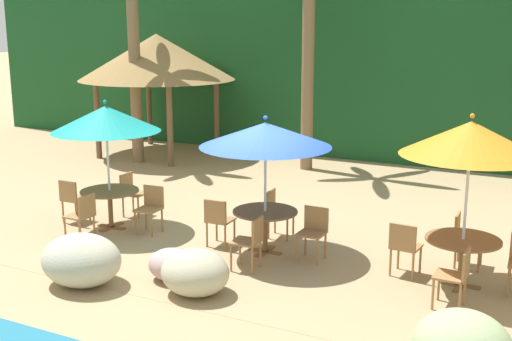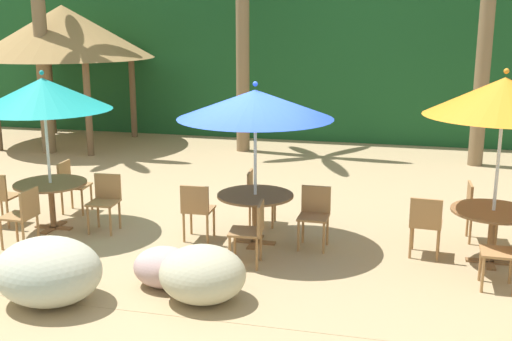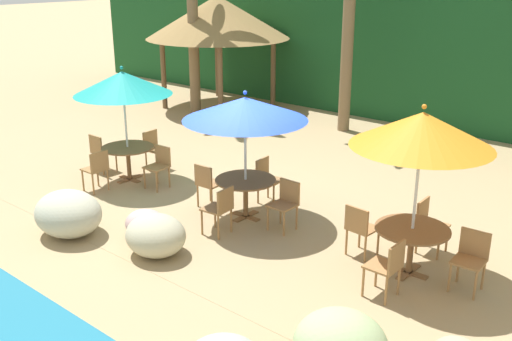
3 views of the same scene
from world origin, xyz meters
name	(u,v)px [view 1 (image 1 of 3)]	position (x,y,z in m)	size (l,w,h in m)	color
ground_plane	(251,247)	(0.00, 0.00, 0.00)	(120.00, 120.00, 0.00)	tan
terrace_deck	(251,247)	(0.00, 0.00, 0.00)	(18.00, 5.20, 0.01)	tan
foliage_backdrop	(397,52)	(0.00, 9.00, 3.00)	(28.00, 2.40, 6.00)	#194C23
rock_seawall	(327,336)	(2.60, -3.14, 0.35)	(16.76, 3.16, 0.84)	#B8B190
umbrella_teal	(106,119)	(-2.89, -0.24, 2.10)	(2.01, 2.01, 2.45)	silver
dining_table_teal	(110,197)	(-2.89, -0.24, 0.61)	(1.10, 1.10, 0.74)	brown
chair_teal_seaward	(151,206)	(-2.05, -0.10, 0.51)	(0.44, 0.45, 0.87)	#9E7042
chair_teal_inland	(131,191)	(-3.04, 0.60, 0.51)	(0.46, 0.45, 0.87)	#9E7042
chair_teal_left	(72,198)	(-3.74, -0.33, 0.51)	(0.42, 0.43, 0.87)	#9E7042
chair_teal_right	(83,214)	(-2.81, -1.09, 0.51)	(0.43, 0.43, 0.87)	#9E7042
umbrella_blue	(265,135)	(0.32, -0.12, 2.04)	(2.20, 2.20, 2.36)	silver
dining_table_blue	(265,218)	(0.32, -0.12, 0.61)	(1.10, 1.10, 0.74)	brown
chair_blue_seaward	(314,229)	(1.18, -0.04, 0.51)	(0.42, 0.43, 0.87)	#9E7042
chair_blue_inland	(276,210)	(0.14, 0.71, 0.51)	(0.47, 0.46, 0.87)	#9E7042
chair_blue_left	(218,219)	(-0.52, -0.25, 0.51)	(0.44, 0.44, 0.87)	#9E7042
chair_blue_right	(251,239)	(0.49, -0.96, 0.51)	(0.46, 0.46, 0.87)	#9E7042
umbrella_orange	(471,139)	(3.56, -0.11, 2.24)	(2.00, 2.00, 2.59)	silver
dining_table_orange	(463,247)	(3.56, -0.11, 0.61)	(1.10, 1.10, 0.74)	brown
chair_orange_inland	(464,236)	(3.44, 0.74, 0.51)	(0.44, 0.44, 0.87)	#9E7042
chair_orange_left	(404,245)	(2.71, -0.13, 0.51)	(0.45, 0.46, 0.87)	#9E7042
chair_orange_right	(457,274)	(3.64, -0.96, 0.51)	(0.43, 0.42, 0.87)	#9E7042
palm_tree_nearest	(133,18)	(-6.08, 4.86, 3.92)	(2.80, 2.71, 5.94)	brown
palm_tree_second	(309,24)	(-1.54, 6.18, 3.78)	(3.47, 3.50, 5.72)	brown
palapa_hut	(157,57)	(-6.15, 6.00, 2.83)	(4.50, 4.50, 3.50)	brown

